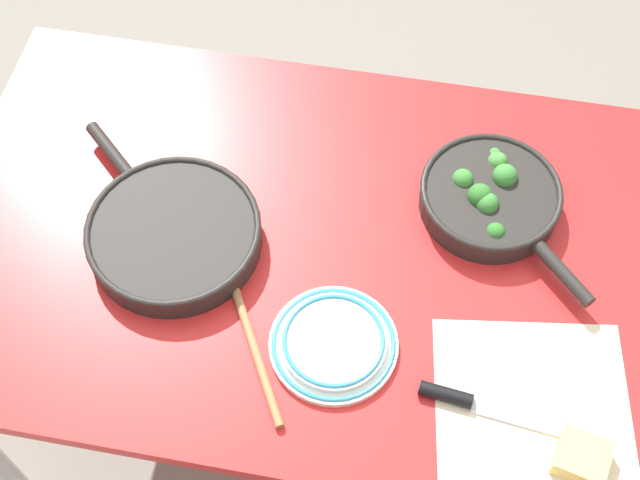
# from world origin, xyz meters

# --- Properties ---
(ground_plane) EXTENTS (14.00, 14.00, 0.00)m
(ground_plane) POSITION_xyz_m (0.00, 0.00, 0.00)
(ground_plane) COLOR slate
(dining_table_red) EXTENTS (1.34, 0.83, 0.73)m
(dining_table_red) POSITION_xyz_m (0.00, 0.00, 0.65)
(dining_table_red) COLOR red
(dining_table_red) RESTS_ON ground_plane
(skillet_broccoli) EXTENTS (0.31, 0.32, 0.07)m
(skillet_broccoli) POSITION_xyz_m (-0.28, -0.14, 0.76)
(skillet_broccoli) COLOR black
(skillet_broccoli) RESTS_ON dining_table_red
(skillet_eggs) EXTENTS (0.37, 0.36, 0.05)m
(skillet_eggs) POSITION_xyz_m (0.25, 0.04, 0.76)
(skillet_eggs) COLOR black
(skillet_eggs) RESTS_ON dining_table_red
(wooden_spoon) EXTENTS (0.21, 0.34, 0.02)m
(wooden_spoon) POSITION_xyz_m (0.11, 0.13, 0.74)
(wooden_spoon) COLOR #996B42
(wooden_spoon) RESTS_ON dining_table_red
(parchment_sheet) EXTENTS (0.34, 0.34, 0.00)m
(parchment_sheet) POSITION_xyz_m (-0.38, 0.24, 0.73)
(parchment_sheet) COLOR beige
(parchment_sheet) RESTS_ON dining_table_red
(grater_knife) EXTENTS (0.29, 0.06, 0.02)m
(grater_knife) POSITION_xyz_m (-0.30, 0.25, 0.74)
(grater_knife) COLOR silver
(grater_knife) RESTS_ON dining_table_red
(cheese_block) EXTENTS (0.09, 0.09, 0.04)m
(cheese_block) POSITION_xyz_m (-0.45, 0.31, 0.75)
(cheese_block) COLOR #EACC66
(cheese_block) RESTS_ON dining_table_red
(dinner_plate_stack) EXTENTS (0.21, 0.21, 0.03)m
(dinner_plate_stack) POSITION_xyz_m (-0.06, 0.18, 0.74)
(dinner_plate_stack) COLOR silver
(dinner_plate_stack) RESTS_ON dining_table_red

